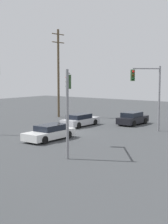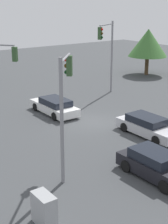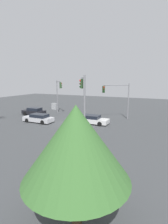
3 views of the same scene
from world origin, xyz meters
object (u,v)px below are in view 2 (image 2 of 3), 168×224
Objects in this scene: sedan_white at (54,106)px; sedan_silver at (148,126)px; traffic_signal_aux at (108,46)px; traffic_signal_cross at (65,95)px; electrical_cabinet at (44,210)px; sedan_dark at (156,165)px.

sedan_silver reaches higher than sedan_white.
sedan_white is at bearing -14.66° from traffic_signal_aux.
traffic_signal_cross is at bearing 12.27° from traffic_signal_aux.
sedan_silver is 3.47× the size of electrical_cabinet.
traffic_signal_aux is at bearing -114.74° from sedan_silver.
traffic_signal_cross reaches higher than sedan_dark.
electrical_cabinet is (11.83, -7.78, 0.06)m from sedan_white.
sedan_silver is 8.15m from traffic_signal_cross.
sedan_dark reaches higher than sedan_white.
sedan_dark is at bearing -90.68° from traffic_signal_cross.
traffic_signal_aux is (-13.69, 8.26, 3.92)m from sedan_dark.
traffic_signal_aux reaches higher than sedan_dark.
sedan_silver is (-4.21, 3.89, -0.04)m from sedan_dark.
sedan_dark is at bearing -96.18° from sedan_white.
traffic_signal_cross is (1.08, -7.25, 3.56)m from sedan_silver.
electrical_cabinet is at bearing 12.95° from traffic_signal_aux.
traffic_signal_cross is 0.91× the size of traffic_signal_aux.
sedan_silver is 11.16m from traffic_signal_aux.
traffic_signal_aux is at bearing -5.43° from traffic_signal_cross.
traffic_signal_aux is (-10.56, 11.62, 0.40)m from traffic_signal_cross.
electrical_cabinet is (13.74, -14.77, -3.91)m from traffic_signal_aux.
traffic_signal_aux is (-9.48, 4.37, 3.96)m from sedan_silver.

